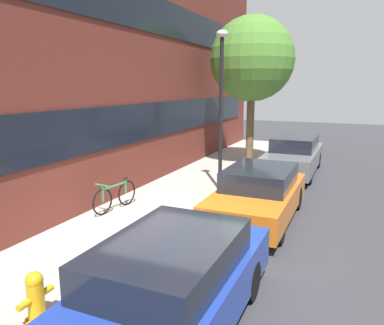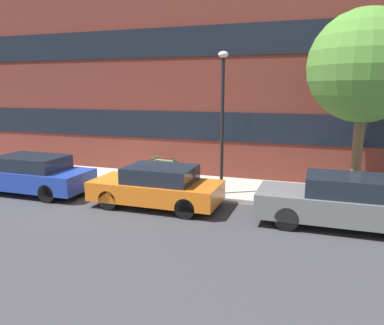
{
  "view_description": "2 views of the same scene",
  "coord_description": "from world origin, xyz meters",
  "px_view_note": "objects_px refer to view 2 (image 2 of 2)",
  "views": [
    {
      "loc": [
        -6.57,
        -3.06,
        3.18
      ],
      "look_at": [
        1.71,
        0.58,
        1.31
      ],
      "focal_mm": 35.0,
      "sensor_mm": 36.0,
      "label": 1
    },
    {
      "loc": [
        6.49,
        -11.08,
        3.55
      ],
      "look_at": [
        2.71,
        0.04,
        1.22
      ],
      "focal_mm": 35.0,
      "sensor_mm": 36.0,
      "label": 2
    }
  ],
  "objects_px": {
    "parked_car_blue": "(30,174)",
    "lamp_post": "(222,108)",
    "parked_car_orange": "(157,186)",
    "street_tree": "(365,67)",
    "parked_car_grey": "(346,202)",
    "fire_hydrant": "(49,168)",
    "bicycle": "(164,166)"
  },
  "relations": [
    {
      "from": "parked_car_blue",
      "to": "bicycle",
      "type": "height_order",
      "value": "parked_car_blue"
    },
    {
      "from": "parked_car_orange",
      "to": "lamp_post",
      "type": "height_order",
      "value": "lamp_post"
    },
    {
      "from": "parked_car_grey",
      "to": "parked_car_orange",
      "type": "bearing_deg",
      "value": 0.0
    },
    {
      "from": "parked_car_blue",
      "to": "parked_car_orange",
      "type": "xyz_separation_m",
      "value": [
        4.78,
        -0.0,
        -0.02
      ]
    },
    {
      "from": "street_tree",
      "to": "lamp_post",
      "type": "relative_size",
      "value": 1.24
    },
    {
      "from": "fire_hydrant",
      "to": "parked_car_grey",
      "type": "bearing_deg",
      "value": -8.65
    },
    {
      "from": "street_tree",
      "to": "lamp_post",
      "type": "xyz_separation_m",
      "value": [
        -4.03,
        -0.21,
        -1.19
      ]
    },
    {
      "from": "street_tree",
      "to": "fire_hydrant",
      "type": "bearing_deg",
      "value": -179.26
    },
    {
      "from": "fire_hydrant",
      "to": "street_tree",
      "type": "relative_size",
      "value": 0.12
    },
    {
      "from": "street_tree",
      "to": "lamp_post",
      "type": "distance_m",
      "value": 4.21
    },
    {
      "from": "parked_car_blue",
      "to": "fire_hydrant",
      "type": "xyz_separation_m",
      "value": [
        -0.55,
        1.62,
        -0.16
      ]
    },
    {
      "from": "lamp_post",
      "to": "parked_car_grey",
      "type": "bearing_deg",
      "value": -22.66
    },
    {
      "from": "fire_hydrant",
      "to": "street_tree",
      "type": "xyz_separation_m",
      "value": [
        10.96,
        0.14,
        3.64
      ]
    },
    {
      "from": "parked_car_orange",
      "to": "bicycle",
      "type": "xyz_separation_m",
      "value": [
        -1.17,
        3.31,
        -0.11
      ]
    },
    {
      "from": "parked_car_orange",
      "to": "bicycle",
      "type": "height_order",
      "value": "parked_car_orange"
    },
    {
      "from": "fire_hydrant",
      "to": "street_tree",
      "type": "distance_m",
      "value": 11.55
    },
    {
      "from": "bicycle",
      "to": "parked_car_blue",
      "type": "bearing_deg",
      "value": 49.4
    },
    {
      "from": "parked_car_blue",
      "to": "parked_car_orange",
      "type": "height_order",
      "value": "parked_car_blue"
    },
    {
      "from": "fire_hydrant",
      "to": "bicycle",
      "type": "distance_m",
      "value": 4.49
    },
    {
      "from": "parked_car_grey",
      "to": "street_tree",
      "type": "relative_size",
      "value": 0.79
    },
    {
      "from": "fire_hydrant",
      "to": "lamp_post",
      "type": "xyz_separation_m",
      "value": [
        6.93,
        -0.07,
        2.45
      ]
    },
    {
      "from": "parked_car_blue",
      "to": "bicycle",
      "type": "xyz_separation_m",
      "value": [
        3.61,
        3.31,
        -0.14
      ]
    },
    {
      "from": "street_tree",
      "to": "parked_car_blue",
      "type": "bearing_deg",
      "value": -170.41
    },
    {
      "from": "parked_car_blue",
      "to": "lamp_post",
      "type": "relative_size",
      "value": 0.97
    },
    {
      "from": "parked_car_orange",
      "to": "lamp_post",
      "type": "bearing_deg",
      "value": -136.02
    },
    {
      "from": "lamp_post",
      "to": "bicycle",
      "type": "bearing_deg",
      "value": 147.58
    },
    {
      "from": "parked_car_grey",
      "to": "bicycle",
      "type": "height_order",
      "value": "parked_car_grey"
    },
    {
      "from": "lamp_post",
      "to": "parked_car_orange",
      "type": "bearing_deg",
      "value": -136.02
    },
    {
      "from": "parked_car_grey",
      "to": "bicycle",
      "type": "xyz_separation_m",
      "value": [
        -6.48,
        3.31,
        -0.16
      ]
    },
    {
      "from": "bicycle",
      "to": "street_tree",
      "type": "distance_m",
      "value": 7.86
    },
    {
      "from": "parked_car_grey",
      "to": "parked_car_blue",
      "type": "bearing_deg",
      "value": 0.0
    },
    {
      "from": "parked_car_grey",
      "to": "lamp_post",
      "type": "xyz_separation_m",
      "value": [
        -3.71,
        1.55,
        2.26
      ]
    }
  ]
}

